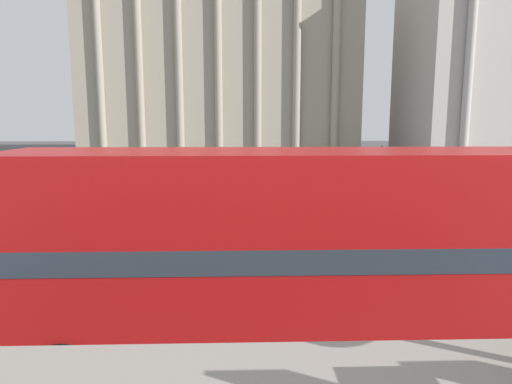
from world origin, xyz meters
TOP-DOWN VIEW (x-y plane):
  - double_decker_bus at (0.59, 6.26)m, footprint 11.27×2.63m
  - plaza_building_left at (-3.25, 59.73)m, footprint 35.30×14.05m
  - traffic_light_near at (-5.89, 11.03)m, footprint 0.42×0.24m
  - traffic_light_mid at (5.89, 18.11)m, footprint 0.42×0.24m
  - pedestrian_olive at (0.33, 21.34)m, footprint 0.32×0.32m
  - pedestrian_yellow at (-1.92, 26.01)m, footprint 0.32×0.32m
  - pedestrian_red at (5.48, 16.30)m, footprint 0.32×0.32m

SIDE VIEW (x-z plane):
  - pedestrian_yellow at x=-1.92m, z-range 0.13..1.81m
  - pedestrian_olive at x=0.33m, z-range 0.15..1.96m
  - pedestrian_red at x=5.48m, z-range 0.15..1.97m
  - traffic_light_near at x=-5.89m, z-range 0.52..3.78m
  - double_decker_bus at x=0.59m, z-range 0.25..4.52m
  - traffic_light_mid at x=5.89m, z-range 0.57..4.23m
  - plaza_building_left at x=-3.25m, z-range -0.01..24.74m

